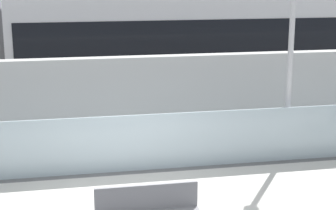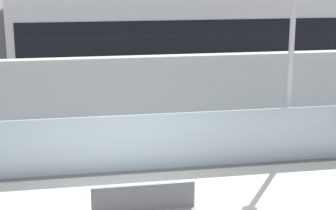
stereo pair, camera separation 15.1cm
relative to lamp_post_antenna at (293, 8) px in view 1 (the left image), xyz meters
name	(u,v)px [view 1 (the left image)]	position (x,y,z in m)	size (l,w,h in m)	color
ground_plane	(138,208)	(-3.68, -2.15, -3.29)	(200.00, 200.00, 0.00)	slate
bike_path_deck	(138,207)	(-3.68, -2.15, -3.29)	(32.00, 3.20, 0.01)	silver
glass_parapet	(125,144)	(-3.68, -0.30, -2.69)	(32.00, 0.05, 1.20)	silver
concrete_barrier_wall	(115,102)	(-3.68, 1.50, -2.23)	(32.00, 0.36, 2.12)	silver
tram_rail_near	(107,118)	(-3.68, 3.98, -3.29)	(32.00, 0.08, 0.01)	#595654
tram_rail_far	(103,106)	(-3.68, 5.42, -3.29)	(32.00, 0.08, 0.01)	#595654
lamp_post_antenna	(293,8)	(0.00, 0.00, 0.00)	(0.28, 0.28, 5.20)	gray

